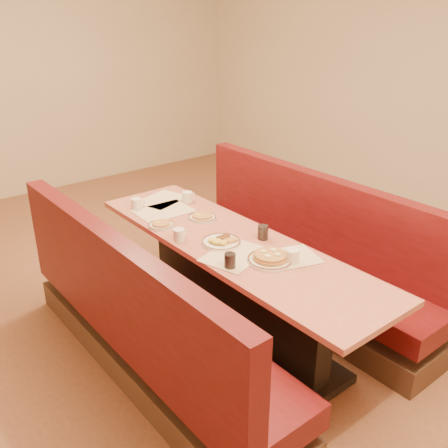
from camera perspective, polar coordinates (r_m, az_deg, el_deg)
ground at (r=3.84m, az=0.90°, el=-12.15°), size 8.00×8.00×0.00m
room_envelope at (r=3.13m, az=1.13°, el=17.90°), size 6.04×8.04×2.82m
diner_table at (r=3.63m, az=0.93°, el=-7.36°), size 0.70×2.50×0.75m
booth_left at (r=3.29m, az=-9.14°, el=-11.57°), size 0.55×2.50×1.05m
booth_right at (r=4.09m, az=8.89°, el=-4.12°), size 0.55×2.50×1.05m
placemat_near_left at (r=3.26m, az=1.29°, el=-3.54°), size 0.50×0.42×0.00m
placemat_near_right at (r=3.25m, az=7.34°, el=-3.84°), size 0.45×0.39×0.00m
placemat_far_left at (r=3.99m, az=-6.95°, el=1.51°), size 0.44×0.34×0.00m
placemat_far_right at (r=4.22m, az=-7.06°, el=2.78°), size 0.46×0.40×0.00m
pancake_plate at (r=3.19m, az=5.31°, el=-3.93°), size 0.30×0.30×0.07m
eggs_plate at (r=3.41m, az=-0.35°, el=-2.03°), size 0.27×0.27×0.06m
extra_plate_mid at (r=3.82m, az=-2.52°, el=0.82°), size 0.22×0.22×0.04m
extra_plate_far at (r=3.71m, az=-7.19°, el=-0.06°), size 0.20×0.20×0.04m
coffee_mug_a at (r=3.18m, az=7.85°, el=-3.64°), size 0.13×0.09×0.10m
coffee_mug_b at (r=3.46m, az=-5.13°, el=-1.21°), size 0.11×0.08×0.09m
coffee_mug_c at (r=4.14m, az=-4.17°, el=3.10°), size 0.12×0.08×0.09m
coffee_mug_d at (r=4.05m, az=-9.95°, el=2.32°), size 0.12×0.08×0.09m
soda_tumbler_near at (r=3.09m, az=0.69°, el=-4.23°), size 0.07×0.07×0.10m
soda_tumbler_mid at (r=3.48m, az=4.47°, el=-0.95°), size 0.07×0.07×0.10m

